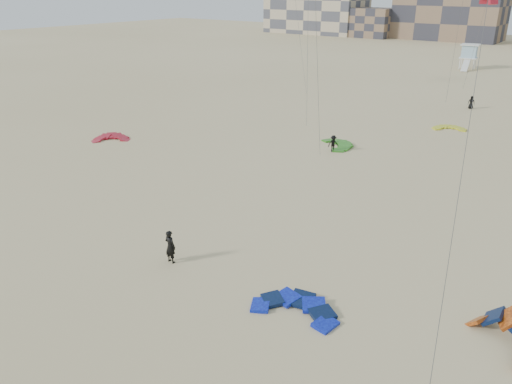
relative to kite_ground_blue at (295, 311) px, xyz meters
The scene contains 13 objects.
ground 4.85m from the kite_ground_blue, 149.73° to the right, with size 320.00×320.00×0.00m, color beige.
kite_ground_blue is the anchor object (origin of this frame).
kite_ground_orange 9.21m from the kite_ground_blue, 21.45° to the left, with size 3.72×3.14×2.17m, color orange, non-canonical shape.
kite_ground_red 32.48m from the kite_ground_blue, 156.85° to the left, with size 3.29×3.43×0.85m, color red, non-canonical shape.
kite_ground_green 26.80m from the kite_ground_blue, 114.09° to the left, with size 3.67×3.88×0.49m, color #3A8A22, non-canonical shape.
kite_ground_yellow 37.14m from the kite_ground_blue, 96.50° to the left, with size 3.04×3.20×0.40m, color #EFFF32, non-canonical shape.
kitesurfer_main 8.04m from the kite_ground_blue, behind, with size 0.70×0.46×1.93m, color black.
kitesurfer_c 24.88m from the kite_ground_blue, 114.66° to the left, with size 1.01×0.58×1.56m, color black.
kitesurfer_e 48.37m from the kite_ground_blue, 95.99° to the left, with size 0.78×0.51×1.60m, color black.
lifeguard_tower_far 81.95m from the kite_ground_blue, 100.19° to the left, with size 3.48×6.18×4.36m.
condo_west_a 147.73m from the kite_ground_blue, 120.18° to the left, with size 30.00×15.00×14.00m, color #C1AF8D.
condo_west_b 136.22m from the kite_ground_blue, 104.57° to the left, with size 28.00×14.00×18.00m, color #82664E.
condo_fill_left 136.81m from the kite_ground_blue, 113.35° to the left, with size 12.00×10.00×8.00m, color #82664E.
Camera 1 is at (14.43, -14.33, 14.26)m, focal length 35.00 mm.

